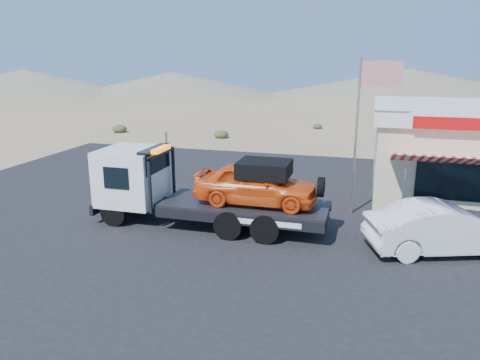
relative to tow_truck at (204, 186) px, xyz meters
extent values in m
plane|color=#8C724F|center=(0.45, -1.68, -1.52)|extent=(120.00, 120.00, 0.00)
cube|color=black|center=(2.45, 1.32, -1.51)|extent=(32.00, 24.00, 0.02)
cylinder|color=black|center=(-3.14, -0.98, -1.01)|extent=(0.98, 0.29, 0.98)
cylinder|color=black|center=(-3.14, 0.98, -1.01)|extent=(0.98, 0.29, 0.98)
cylinder|color=black|center=(1.27, -0.98, -1.01)|extent=(0.98, 0.54, 0.98)
cylinder|color=black|center=(1.27, 0.98, -1.01)|extent=(0.98, 0.54, 0.98)
cylinder|color=black|center=(2.54, -0.98, -1.01)|extent=(0.98, 0.54, 0.98)
cylinder|color=black|center=(2.54, 0.98, -1.01)|extent=(0.98, 0.54, 0.98)
cube|color=black|center=(0.48, 0.00, -0.86)|extent=(8.02, 0.98, 0.29)
cube|color=white|center=(-2.84, 0.00, 0.17)|extent=(2.15, 2.30, 2.05)
cube|color=black|center=(-1.91, 0.00, 0.85)|extent=(0.34, 1.96, 0.88)
cube|color=black|center=(-1.62, 0.00, 0.12)|extent=(0.10, 2.15, 1.96)
cube|color=orange|center=(-1.62, 0.00, 1.24)|extent=(0.24, 1.17, 0.15)
cube|color=black|center=(1.56, 0.00, -0.59)|extent=(5.87, 2.25, 0.15)
imported|color=#E84C12|center=(1.95, 0.00, 0.22)|extent=(4.31, 1.73, 1.47)
cube|color=black|center=(2.24, 0.00, 0.77)|extent=(1.76, 1.47, 0.54)
imported|color=silver|center=(8.12, -0.27, -0.70)|extent=(5.11, 3.20, 1.59)
cube|color=red|center=(8.45, 3.06, 2.15)|extent=(2.60, 0.12, 0.45)
cylinder|color=#99999E|center=(6.95, 1.62, -0.40)|extent=(0.08, 0.08, 2.20)
cylinder|color=#99999E|center=(5.15, 2.82, 1.50)|extent=(0.10, 0.10, 6.00)
cube|color=#B20C14|center=(5.90, 2.82, 3.90)|extent=(1.50, 0.02, 0.90)
ellipsoid|color=#313C20|center=(-13.95, 18.23, -1.20)|extent=(1.18, 1.18, 0.63)
ellipsoid|color=#313C20|center=(-5.21, 17.96, -1.21)|extent=(1.12, 1.12, 0.60)
ellipsoid|color=#313C20|center=(1.25, 24.56, -1.30)|extent=(0.79, 0.79, 0.43)
cone|color=#726B59|center=(-24.55, 53.32, 0.23)|extent=(36.00, 36.00, 3.50)
cone|color=#726B59|center=(10.45, 56.32, 0.58)|extent=(44.00, 44.00, 4.20)
cone|color=#726B59|center=(-49.55, 50.32, 0.38)|extent=(40.00, 40.00, 3.80)
camera|label=1|loc=(5.70, -15.27, 4.57)|focal=35.00mm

